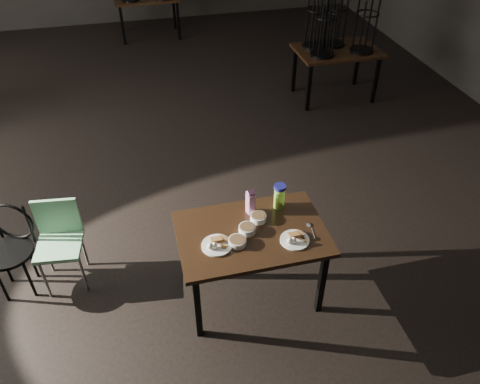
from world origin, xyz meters
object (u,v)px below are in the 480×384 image
object	(u,v)px
main_table	(252,239)
juice_carton	(250,202)
water_bottle	(279,196)
school_chair	(59,236)
bentwood_chair	(11,243)

from	to	relation	value
main_table	juice_carton	world-z (taller)	juice_carton
main_table	juice_carton	distance (m)	0.31
main_table	water_bottle	xyz separation A→B (m)	(0.30, 0.25, 0.20)
main_table	school_chair	bearing A→B (deg)	159.10
bentwood_chair	school_chair	bearing A→B (deg)	21.15
bentwood_chair	main_table	bearing A→B (deg)	4.41
juice_carton	water_bottle	bearing A→B (deg)	3.41
main_table	juice_carton	bearing A→B (deg)	78.34
school_chair	main_table	bearing A→B (deg)	-14.14
main_table	school_chair	xyz separation A→B (m)	(-1.58, 0.60, -0.18)
main_table	bentwood_chair	size ratio (longest dim) A/B	1.40
main_table	school_chair	distance (m)	1.70
main_table	juice_carton	xyz separation A→B (m)	(0.05, 0.23, 0.19)
main_table	bentwood_chair	bearing A→B (deg)	162.94
water_bottle	school_chair	xyz separation A→B (m)	(-1.88, 0.35, -0.37)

